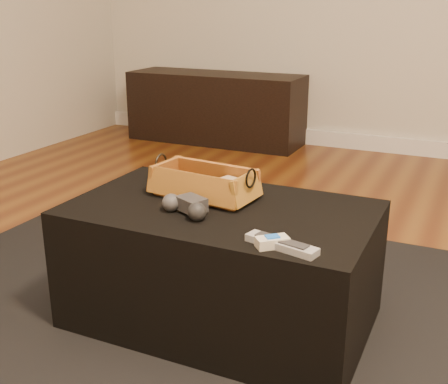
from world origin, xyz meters
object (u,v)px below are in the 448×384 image
at_px(wicker_basket, 204,185).
at_px(game_controller, 187,206).
at_px(media_cabinet, 216,108).
at_px(tv_remote, 197,190).
at_px(silver_remote, 281,244).
at_px(cream_gadget, 272,242).
at_px(ottoman, 221,264).

relative_size(wicker_basket, game_controller, 2.05).
height_order(media_cabinet, tv_remote, media_cabinet).
xyz_separation_m(tv_remote, wicker_basket, (0.02, 0.01, 0.02)).
distance_m(media_cabinet, wicker_basket, 2.64).
relative_size(media_cabinet, silver_remote, 6.31).
bearing_deg(cream_gadget, wicker_basket, 140.46).
relative_size(media_cabinet, ottoman, 1.39).
xyz_separation_m(wicker_basket, cream_gadget, (0.36, -0.30, -0.03)).
bearing_deg(wicker_basket, tv_remote, -149.39).
height_order(media_cabinet, wicker_basket, wicker_basket).
height_order(media_cabinet, silver_remote, media_cabinet).
xyz_separation_m(game_controller, cream_gadget, (0.33, -0.12, -0.01)).
relative_size(ottoman, silver_remote, 4.53).
bearing_deg(tv_remote, media_cabinet, 114.71).
xyz_separation_m(tv_remote, game_controller, (0.05, -0.17, 0.01)).
relative_size(tv_remote, cream_gadget, 1.99).
bearing_deg(tv_remote, ottoman, -24.97).
relative_size(ottoman, wicker_basket, 2.58).
bearing_deg(ottoman, game_controller, -120.94).
relative_size(media_cabinet, tv_remote, 7.16).
distance_m(media_cabinet, ottoman, 2.74).
distance_m(game_controller, cream_gadget, 0.35).
bearing_deg(game_controller, tv_remote, 106.48).
relative_size(tv_remote, wicker_basket, 0.50).
height_order(wicker_basket, game_controller, wicker_basket).
bearing_deg(game_controller, wicker_basket, 99.36).
bearing_deg(tv_remote, wicker_basket, 30.87).
height_order(silver_remote, cream_gadget, cream_gadget).
bearing_deg(silver_remote, cream_gadget, -171.50).
relative_size(media_cabinet, wicker_basket, 3.59).
bearing_deg(media_cabinet, wicker_basket, -65.05).
xyz_separation_m(media_cabinet, game_controller, (1.14, -2.57, 0.19)).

